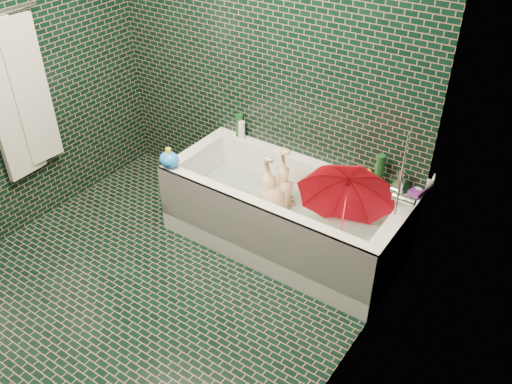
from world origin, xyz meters
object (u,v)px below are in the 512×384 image
Objects in this scene: child at (278,209)px; rubber_duck at (364,175)px; bathtub at (283,221)px; bath_toy at (169,159)px; umbrella at (344,209)px.

rubber_duck is (0.48, 0.34, 0.28)m from child.
bath_toy is (-0.78, -0.30, 0.40)m from bathtub.
umbrella reaches higher than bath_toy.
bathtub is 15.00× the size of rubber_duck.
umbrella is 3.48× the size of bath_toy.
umbrella is at bearing -4.66° from bath_toy.
rubber_duck is at bearing 77.51° from umbrella.
umbrella is at bearing 104.08° from child.
rubber_duck is at bearing 10.78° from bath_toy.
child is (-0.04, -0.01, 0.10)m from bathtub.
bath_toy reaches higher than rubber_duck.
umbrella is (0.52, -0.02, 0.23)m from child.
bathtub is at bearing 4.45° from bath_toy.
umbrella is 5.55× the size of rubber_duck.
umbrella is 1.29m from bath_toy.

